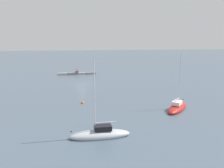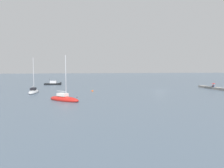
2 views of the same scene
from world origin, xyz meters
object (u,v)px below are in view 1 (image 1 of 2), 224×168
at_px(person_seated_blue_left, 78,72).
at_px(sailboat_red_near, 177,107).
at_px(sailboat_grey_mid, 100,134).
at_px(person_seated_maroon_right, 76,72).
at_px(mooring_buoy_near, 83,103).
at_px(umbrella_open_red, 77,69).

xyz_separation_m(person_seated_blue_left, sailboat_red_near, (-12.94, 45.84, -0.60)).
bearing_deg(sailboat_grey_mid, person_seated_maroon_right, 1.07).
relative_size(sailboat_red_near, mooring_buoy_near, 16.71).
xyz_separation_m(umbrella_open_red, mooring_buoy_near, (1.94, 38.55, -1.73)).
distance_m(person_seated_blue_left, person_seated_maroon_right, 0.58).
height_order(person_seated_blue_left, sailboat_red_near, sailboat_red_near).
relative_size(person_seated_blue_left, umbrella_open_red, 0.55).
bearing_deg(person_seated_blue_left, umbrella_open_red, -25.69).
bearing_deg(person_seated_maroon_right, person_seated_blue_left, 171.10).
relative_size(umbrella_open_red, mooring_buoy_near, 2.34).
relative_size(person_seated_maroon_right, sailboat_grey_mid, 0.07).
height_order(person_seated_maroon_right, umbrella_open_red, umbrella_open_red).
relative_size(person_seated_blue_left, person_seated_maroon_right, 1.00).
relative_size(person_seated_maroon_right, sailboat_red_near, 0.08).
bearing_deg(umbrella_open_red, person_seated_maroon_right, 3.87).
bearing_deg(mooring_buoy_near, person_seated_blue_left, -93.29).
distance_m(person_seated_maroon_right, sailboat_grey_mid, 54.36).
relative_size(sailboat_grey_mid, mooring_buoy_near, 17.23).
bearing_deg(mooring_buoy_near, sailboat_red_near, 153.78).
bearing_deg(person_seated_blue_left, sailboat_grey_mid, 93.97).
bearing_deg(umbrella_open_red, mooring_buoy_near, 87.13).
xyz_separation_m(sailboat_red_near, mooring_buoy_near, (15.15, -7.46, -0.27)).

